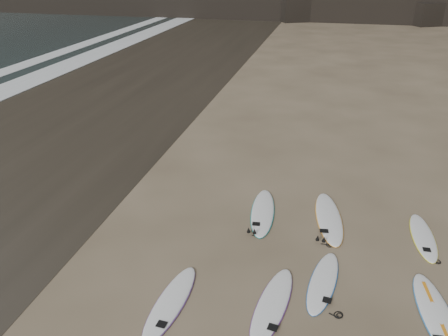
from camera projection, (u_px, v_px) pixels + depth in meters
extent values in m
plane|color=#897559|center=(367.00, 297.00, 9.50)|extent=(240.00, 240.00, 0.00)
cube|color=#383026|center=(75.00, 110.00, 20.97)|extent=(12.00, 200.00, 0.01)
cube|color=black|center=(424.00, 13.00, 46.65)|extent=(4.23, 4.46, 2.33)
cube|color=black|center=(293.00, 9.00, 49.56)|extent=(4.49, 4.76, 2.49)
ellipsoid|color=white|center=(171.00, 302.00, 9.30)|extent=(0.76, 2.45, 0.09)
ellipsoid|color=white|center=(272.00, 304.00, 9.24)|extent=(0.94, 2.52, 0.09)
ellipsoid|color=white|center=(323.00, 281.00, 9.89)|extent=(0.90, 2.34, 0.08)
ellipsoid|color=white|center=(436.00, 314.00, 8.97)|extent=(0.92, 2.64, 0.09)
ellipsoid|color=white|center=(263.00, 212.00, 12.57)|extent=(0.87, 2.68, 0.09)
ellipsoid|color=white|center=(329.00, 217.00, 12.29)|extent=(1.07, 2.87, 0.10)
ellipsoid|color=white|center=(423.00, 237.00, 11.47)|extent=(0.61, 2.28, 0.08)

